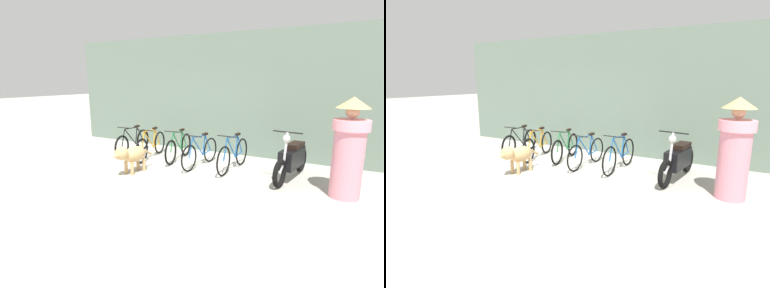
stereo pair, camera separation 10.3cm
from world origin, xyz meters
The scene contains 10 objects.
ground_plane centered at (0.00, 0.00, 0.00)m, with size 60.00×60.00×0.00m, color #B7B2A5.
shop_wall_back centered at (0.00, 2.92, 1.62)m, with size 9.06×0.20×3.25m.
bicycle_0 centered at (-1.51, 1.52, 0.33)m, with size 0.46×1.63×0.80m.
bicycle_1 centered at (-0.79, 1.39, 0.34)m, with size 0.46×1.65×0.82m.
bicycle_2 centered at (-0.04, 1.56, 0.33)m, with size 0.46×1.58×0.81m.
bicycle_3 centered at (0.70, 1.32, 0.34)m, with size 0.46×1.59×0.80m.
bicycle_4 centered at (1.50, 1.41, 0.36)m, with size 0.46×1.66×0.86m.
motorcycle centered at (2.78, 1.40, 0.42)m, with size 0.58×1.86×1.06m.
stray_dog centered at (-0.37, 0.11, 0.42)m, with size 0.39×1.14×0.66m.
person_in_robes centered at (3.80, 0.84, 0.90)m, with size 0.66×0.66×1.76m.
Camera 2 is at (3.94, -4.77, 2.04)m, focal length 28.00 mm.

